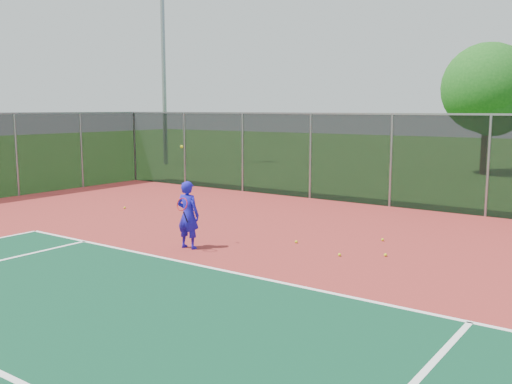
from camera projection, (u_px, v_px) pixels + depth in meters
ground at (242, 362)px, 7.24m from camera, size 120.00×120.00×0.00m
court_apron at (320, 315)px, 8.84m from camera, size 30.00×20.00×0.02m
fence_back at (488, 165)px, 16.67m from camera, size 30.00×0.06×3.03m
tennis_player at (188, 215)px, 12.93m from camera, size 0.60×0.63×2.35m
practice_ball_0 at (383, 240)px, 13.74m from camera, size 0.07×0.07×0.07m
practice_ball_1 at (125, 208)px, 18.17m from camera, size 0.07×0.07×0.07m
practice_ball_3 at (339, 255)px, 12.32m from camera, size 0.07×0.07×0.07m
practice_ball_4 at (296, 242)px, 13.52m from camera, size 0.07×0.07×0.07m
practice_ball_5 at (385, 255)px, 12.31m from camera, size 0.07×0.07×0.07m
floodlight_nw at (163, 49)px, 32.10m from camera, size 0.90×0.40×11.47m
tree_back_left at (489, 92)px, 27.16m from camera, size 4.30×4.30×6.32m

